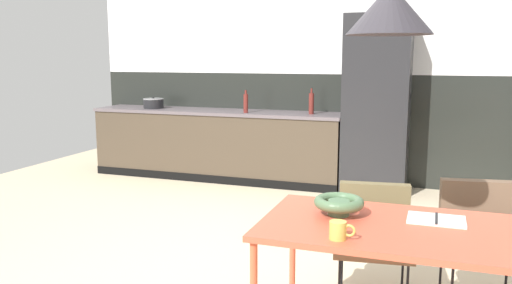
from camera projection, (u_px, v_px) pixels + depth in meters
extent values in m
cube|color=black|center=(336.00, 128.00, 6.53)|extent=(6.52, 0.12, 1.35)
cube|color=silver|center=(338.00, 18.00, 6.30)|extent=(6.52, 0.12, 1.35)
cube|color=#45392C|center=(217.00, 146.00, 6.71)|extent=(3.26, 0.60, 0.85)
cube|color=#5F5559|center=(216.00, 112.00, 6.64)|extent=(3.29, 0.63, 0.04)
cube|color=black|center=(207.00, 179.00, 6.49)|extent=(3.26, 0.01, 0.10)
cube|color=#232326|center=(377.00, 105.00, 5.96)|extent=(0.73, 0.60, 2.04)
cube|color=#DB553A|center=(468.00, 236.00, 2.40)|extent=(1.95, 0.77, 0.03)
cylinder|color=#DA563A|center=(292.00, 260.00, 3.09)|extent=(0.04, 0.04, 0.73)
cube|color=brown|center=(374.00, 245.00, 3.27)|extent=(0.54, 0.52, 0.06)
cube|color=brown|center=(374.00, 207.00, 3.43)|extent=(0.46, 0.14, 0.32)
cube|color=brown|center=(410.00, 232.00, 3.21)|extent=(0.10, 0.42, 0.14)
cube|color=brown|center=(339.00, 227.00, 3.30)|extent=(0.10, 0.42, 0.14)
cylinder|color=black|center=(403.00, 267.00, 3.45)|extent=(0.02, 0.02, 0.36)
cylinder|color=black|center=(342.00, 262.00, 3.53)|extent=(0.02, 0.02, 0.36)
cube|color=brown|center=(483.00, 249.00, 3.11)|extent=(0.54, 0.53, 0.06)
cube|color=brown|center=(478.00, 207.00, 3.27)|extent=(0.46, 0.15, 0.34)
cube|color=brown|center=(446.00, 231.00, 3.13)|extent=(0.11, 0.42, 0.14)
cylinder|color=black|center=(506.00, 274.00, 3.29)|extent=(0.02, 0.02, 0.40)
cylinder|color=black|center=(441.00, 270.00, 3.37)|extent=(0.02, 0.02, 0.40)
cylinder|color=#4C704C|center=(339.00, 208.00, 2.67)|extent=(0.11, 0.11, 0.08)
torus|color=#4D6E4A|center=(339.00, 202.00, 2.67)|extent=(0.26, 0.26, 0.06)
cube|color=white|center=(422.00, 218.00, 2.60)|extent=(0.14, 0.19, 0.01)
cube|color=white|center=(451.00, 221.00, 2.56)|extent=(0.14, 0.19, 0.01)
cube|color=#262628|center=(436.00, 218.00, 2.58)|extent=(0.01, 0.20, 0.00)
cylinder|color=gold|center=(338.00, 230.00, 2.32)|extent=(0.08, 0.08, 0.08)
torus|color=gold|center=(349.00, 231.00, 2.30)|extent=(0.06, 0.01, 0.06)
cylinder|color=black|center=(154.00, 104.00, 6.88)|extent=(0.27, 0.27, 0.12)
cylinder|color=gray|center=(153.00, 99.00, 6.87)|extent=(0.27, 0.27, 0.01)
sphere|color=black|center=(153.00, 98.00, 6.87)|extent=(0.02, 0.02, 0.02)
cylinder|color=maroon|center=(311.00, 104.00, 6.18)|extent=(0.06, 0.06, 0.25)
cylinder|color=maroon|center=(312.00, 91.00, 6.15)|extent=(0.02, 0.02, 0.06)
cylinder|color=maroon|center=(246.00, 103.00, 6.33)|extent=(0.06, 0.06, 0.23)
cylinder|color=maroon|center=(246.00, 92.00, 6.31)|extent=(0.03, 0.03, 0.05)
cone|color=#2F2B31|center=(390.00, 9.00, 2.32)|extent=(0.39, 0.39, 0.22)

